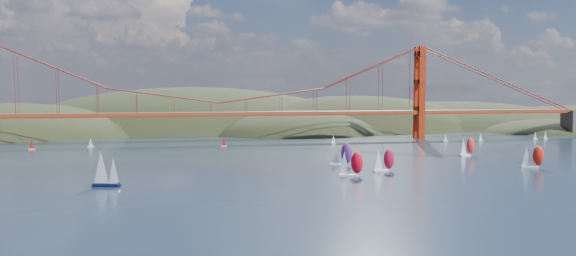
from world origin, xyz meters
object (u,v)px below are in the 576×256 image
(racer_0, at_px, (350,163))
(racer_rwb, at_px, (340,154))
(sloop_navy, at_px, (105,169))
(racer_2, at_px, (532,156))
(racer_1, at_px, (383,160))
(racer_3, at_px, (467,146))

(racer_0, bearing_deg, racer_rwb, 93.99)
(sloop_navy, xyz_separation_m, racer_2, (152.28, 8.29, -0.96))
(racer_1, distance_m, racer_rwb, 20.54)
(racer_3, bearing_deg, racer_0, -162.40)
(sloop_navy, relative_size, racer_rwb, 1.24)
(sloop_navy, distance_m, racer_0, 79.45)
(racer_rwb, bearing_deg, racer_1, -36.36)
(sloop_navy, relative_size, racer_0, 1.29)
(racer_1, height_order, racer_3, racer_3)
(racer_3, bearing_deg, racer_1, -161.01)
(racer_2, distance_m, racer_rwb, 71.52)
(racer_2, xyz_separation_m, racer_3, (-4.27, 39.50, -0.14))
(racer_rwb, bearing_deg, racer_2, 5.72)
(racer_1, bearing_deg, sloop_navy, -178.58)
(racer_1, bearing_deg, racer_0, -157.96)
(sloop_navy, bearing_deg, racer_2, 16.27)
(racer_0, bearing_deg, racer_3, 46.72)
(racer_2, bearing_deg, racer_rwb, -179.86)
(racer_0, xyz_separation_m, racer_rwb, (4.44, 25.40, 0.17))
(racer_0, bearing_deg, sloop_navy, -163.56)
(racer_2, relative_size, racer_rwb, 0.96)
(racer_0, relative_size, racer_2, 1.01)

